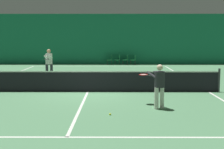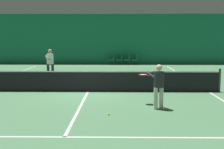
# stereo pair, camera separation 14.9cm
# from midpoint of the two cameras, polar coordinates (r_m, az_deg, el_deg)

# --- Properties ---
(ground_plane) EXTENTS (60.00, 60.00, 0.00)m
(ground_plane) POSITION_cam_midpoint_polar(r_m,az_deg,el_deg) (14.27, -4.74, -3.16)
(ground_plane) COLOR #4C7F56
(backdrop_curtain) EXTENTS (23.00, 0.12, 4.44)m
(backdrop_curtain) POSITION_cam_midpoint_polar(r_m,az_deg,el_deg) (27.82, -2.29, 6.46)
(backdrop_curtain) COLOR #196B4C
(backdrop_curtain) RESTS_ON ground
(court_line_baseline_far) EXTENTS (11.00, 0.10, 0.00)m
(court_line_baseline_far) POSITION_cam_midpoint_polar(r_m,az_deg,el_deg) (26.04, -2.46, 1.53)
(court_line_baseline_far) COLOR silver
(court_line_baseline_far) RESTS_ON ground
(court_line_service_far) EXTENTS (8.25, 0.10, 0.00)m
(court_line_service_far) POSITION_cam_midpoint_polar(r_m,az_deg,el_deg) (20.58, -3.19, 0.03)
(court_line_service_far) COLOR silver
(court_line_service_far) RESTS_ON ground
(court_line_service_near) EXTENTS (8.25, 0.10, 0.00)m
(court_line_service_near) POSITION_cam_midpoint_polar(r_m,az_deg,el_deg) (8.09, -8.78, -11.26)
(court_line_service_near) COLOR silver
(court_line_service_near) RESTS_ON ground
(court_line_sideline_right) EXTENTS (0.10, 23.80, 0.00)m
(court_line_sideline_right) POSITION_cam_midpoint_polar(r_m,az_deg,el_deg) (14.83, 16.97, -3.05)
(court_line_sideline_right) COLOR silver
(court_line_sideline_right) RESTS_ON ground
(court_line_centre) EXTENTS (0.10, 12.80, 0.00)m
(court_line_centre) POSITION_cam_midpoint_polar(r_m,az_deg,el_deg) (14.27, -4.74, -3.15)
(court_line_centre) COLOR silver
(court_line_centre) RESTS_ON ground
(tennis_net) EXTENTS (12.00, 0.10, 1.07)m
(tennis_net) POSITION_cam_midpoint_polar(r_m,az_deg,el_deg) (14.18, -4.76, -1.13)
(tennis_net) COLOR black
(tennis_net) RESTS_ON ground
(player_near) EXTENTS (0.95, 1.30, 1.56)m
(player_near) POSITION_cam_midpoint_polar(r_m,az_deg,el_deg) (10.95, 8.15, -1.52)
(player_near) COLOR beige
(player_near) RESTS_ON ground
(player_far) EXTENTS (0.47, 1.40, 1.74)m
(player_far) POSITION_cam_midpoint_polar(r_m,az_deg,el_deg) (18.95, -11.68, 2.36)
(player_far) COLOR #2D2D38
(player_far) RESTS_ON ground
(courtside_chair_0) EXTENTS (0.44, 0.44, 0.84)m
(courtside_chair_0) POSITION_cam_midpoint_polar(r_m,az_deg,el_deg) (27.32, -0.46, 2.81)
(courtside_chair_0) COLOR #2D2D2D
(courtside_chair_0) RESTS_ON ground
(courtside_chair_1) EXTENTS (0.44, 0.44, 0.84)m
(courtside_chair_1) POSITION_cam_midpoint_polar(r_m,az_deg,el_deg) (27.32, 0.98, 2.81)
(courtside_chair_1) COLOR #2D2D2D
(courtside_chair_1) RESTS_ON ground
(courtside_chair_2) EXTENTS (0.44, 0.44, 0.84)m
(courtside_chair_2) POSITION_cam_midpoint_polar(r_m,az_deg,el_deg) (27.34, 2.42, 2.81)
(courtside_chair_2) COLOR #2D2D2D
(courtside_chair_2) RESTS_ON ground
(courtside_chair_3) EXTENTS (0.44, 0.44, 0.84)m
(courtside_chair_3) POSITION_cam_midpoint_polar(r_m,az_deg,el_deg) (27.37, 3.86, 2.81)
(courtside_chair_3) COLOR #2D2D2D
(courtside_chair_3) RESTS_ON ground
(tennis_ball) EXTENTS (0.07, 0.07, 0.07)m
(tennis_ball) POSITION_cam_midpoint_polar(r_m,az_deg,el_deg) (10.10, -0.78, -7.26)
(tennis_ball) COLOR #D1DB33
(tennis_ball) RESTS_ON ground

